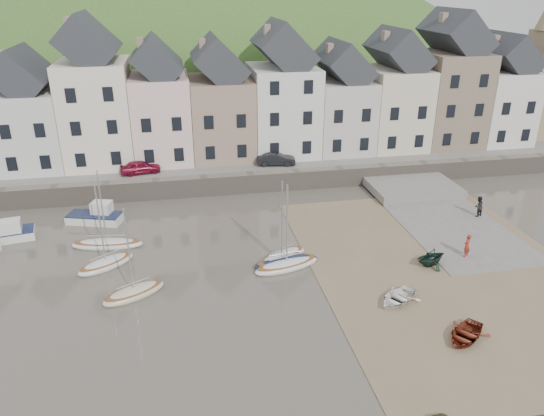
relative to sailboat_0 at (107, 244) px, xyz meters
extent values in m
plane|color=#4D473D|center=(12.28, -7.87, -0.26)|extent=(160.00, 160.00, 0.00)
cube|color=#3A5B24|center=(12.28, 24.13, 0.49)|extent=(90.00, 30.00, 1.50)
cube|color=slate|center=(12.28, 12.63, 1.29)|extent=(70.00, 7.00, 0.10)
cube|color=slate|center=(12.28, 9.13, 0.64)|extent=(70.00, 1.20, 1.80)
cube|color=#746247|center=(23.28, -7.87, -0.23)|extent=(18.00, 26.00, 0.06)
cube|color=slate|center=(27.28, 0.13, -0.20)|extent=(8.00, 18.00, 0.12)
ellipsoid|color=#3A5B24|center=(7.28, 52.13, -18.26)|extent=(134.40, 84.00, 84.00)
cube|color=silver|center=(-7.77, 16.13, 4.99)|extent=(5.80, 8.00, 7.50)
cube|color=gray|center=(-9.22, 16.13, 11.66)|extent=(0.60, 0.90, 1.40)
cube|color=beige|center=(-1.62, 16.13, 6.24)|extent=(6.40, 8.00, 10.00)
cube|color=gray|center=(-3.22, 16.13, 14.47)|extent=(0.60, 0.90, 1.40)
cube|color=beige|center=(4.43, 16.13, 5.49)|extent=(5.60, 8.00, 8.50)
cube|color=gray|center=(3.03, 16.13, 12.56)|extent=(0.60, 0.90, 1.40)
cube|color=gray|center=(10.38, 16.13, 5.24)|extent=(6.20, 8.00, 8.00)
cube|color=gray|center=(8.83, 16.13, 12.37)|extent=(0.60, 0.90, 1.40)
cube|color=silver|center=(16.83, 16.13, 5.74)|extent=(6.60, 8.00, 9.00)
cube|color=gray|center=(15.18, 16.13, 13.57)|extent=(0.60, 0.90, 1.40)
cube|color=beige|center=(23.08, 16.13, 4.99)|extent=(5.80, 8.00, 7.50)
cube|color=gray|center=(21.63, 16.13, 11.66)|extent=(0.60, 0.90, 1.40)
cube|color=beige|center=(29.03, 16.13, 5.49)|extent=(6.00, 8.00, 8.50)
cube|color=gray|center=(27.53, 16.13, 12.76)|extent=(0.60, 0.90, 1.40)
cube|color=#796757|center=(35.28, 16.13, 6.24)|extent=(6.40, 8.00, 10.00)
cube|color=gray|center=(33.68, 16.13, 14.47)|extent=(0.60, 0.90, 1.40)
cube|color=silver|center=(41.43, 16.13, 5.24)|extent=(5.80, 8.00, 8.00)
cube|color=gray|center=(39.98, 16.13, 12.16)|extent=(0.60, 0.90, 1.40)
cube|color=#997F60|center=(46.83, 16.13, 7.24)|extent=(3.50, 3.50, 12.00)
ellipsoid|color=silver|center=(0.00, 0.00, -0.06)|extent=(5.50, 2.22, 0.84)
ellipsoid|color=brown|center=(0.00, 0.00, 0.16)|extent=(5.06, 2.02, 0.20)
cylinder|color=#B2B5B7|center=(0.00, 0.00, 3.04)|extent=(0.10, 0.10, 5.60)
cylinder|color=#B2B5B7|center=(0.00, 0.00, 0.69)|extent=(2.92, 0.48, 0.08)
ellipsoid|color=silver|center=(0.22, -3.10, -0.06)|extent=(4.30, 3.57, 0.84)
ellipsoid|color=brown|center=(0.22, -3.10, 0.16)|extent=(3.94, 3.27, 0.20)
cylinder|color=#B2B5B7|center=(0.22, -3.10, 3.04)|extent=(0.10, 0.10, 5.60)
cylinder|color=#B2B5B7|center=(0.22, -3.10, 0.69)|extent=(1.95, 1.35, 0.08)
ellipsoid|color=beige|center=(2.34, -7.23, -0.06)|extent=(4.39, 3.31, 0.84)
ellipsoid|color=brown|center=(2.34, -7.23, 0.16)|extent=(4.02, 3.02, 0.20)
cylinder|color=#B2B5B7|center=(2.34, -7.23, 3.04)|extent=(0.10, 0.10, 5.60)
cylinder|color=#B2B5B7|center=(2.34, -7.23, 0.69)|extent=(2.06, 1.16, 0.08)
ellipsoid|color=silver|center=(12.61, -5.61, -0.06)|extent=(5.11, 2.76, 0.84)
ellipsoid|color=brown|center=(12.61, -5.61, 0.16)|extent=(4.70, 2.52, 0.20)
cylinder|color=#B2B5B7|center=(12.61, -5.61, 3.04)|extent=(0.10, 0.10, 5.60)
cylinder|color=#B2B5B7|center=(12.61, -5.61, 0.69)|extent=(2.61, 0.80, 0.08)
ellipsoid|color=silver|center=(12.48, -4.51, -0.06)|extent=(4.48, 3.60, 0.84)
ellipsoid|color=brown|center=(12.48, -4.51, 0.16)|extent=(4.11, 3.30, 0.20)
cylinder|color=#B2B5B7|center=(12.48, -4.51, 3.04)|extent=(0.10, 0.10, 5.60)
cylinder|color=#B2B5B7|center=(12.48, -4.51, 0.69)|extent=(2.06, 1.35, 0.08)
ellipsoid|color=#141E40|center=(12.68, -5.20, -0.06)|extent=(4.85, 2.08, 0.84)
ellipsoid|color=brown|center=(12.68, -5.20, 0.16)|extent=(4.46, 1.90, 0.20)
cylinder|color=#B2B5B7|center=(12.68, -5.20, 3.04)|extent=(0.10, 0.10, 5.60)
cylinder|color=#B2B5B7|center=(12.68, -5.20, 0.69)|extent=(2.57, 0.41, 0.08)
cube|color=silver|center=(-7.98, 2.53, 0.09)|extent=(4.81, 2.50, 0.70)
cube|color=#141E40|center=(-7.98, 2.53, 0.46)|extent=(4.73, 2.53, 0.08)
cube|color=silver|center=(-7.31, 2.40, 0.94)|extent=(1.79, 1.47, 1.00)
cube|color=silver|center=(-1.43, 4.65, 0.09)|extent=(4.74, 2.95, 0.70)
cube|color=#141E40|center=(-1.43, 4.65, 0.46)|extent=(4.67, 2.97, 0.08)
cube|color=silver|center=(-0.80, 4.85, 0.94)|extent=(1.84, 1.61, 1.00)
imported|color=white|center=(18.47, -11.05, 0.11)|extent=(3.72, 3.48, 0.63)
imported|color=black|center=(22.63, -7.16, 0.44)|extent=(2.95, 2.74, 1.27)
imported|color=maroon|center=(20.71, -15.16, 0.12)|extent=(3.74, 3.61, 0.63)
imported|color=maroon|center=(25.66, -6.54, 0.73)|extent=(0.76, 0.69, 1.74)
imported|color=black|center=(30.26, -0.30, 0.75)|extent=(1.06, 0.95, 1.78)
imported|color=maroon|center=(2.14, 11.63, 1.98)|extent=(3.93, 2.09, 1.27)
imported|color=black|center=(15.24, 11.63, 1.97)|extent=(3.98, 1.91, 1.26)
camera|label=1|loc=(5.78, -36.22, 18.11)|focal=34.15mm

